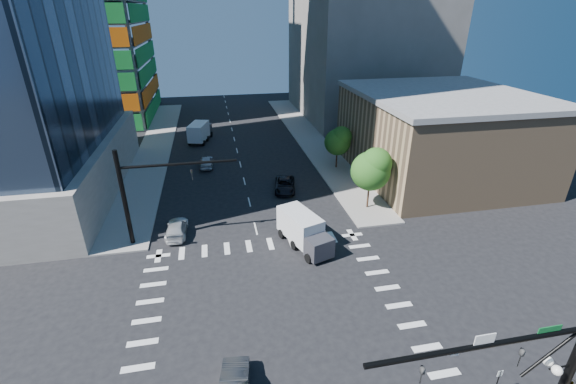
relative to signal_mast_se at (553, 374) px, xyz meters
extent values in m
plane|color=black|center=(-10.60, 11.50, -5.01)|extent=(160.00, 160.00, 0.00)
cube|color=silver|center=(-10.60, 11.50, -5.00)|extent=(20.00, 20.00, 0.01)
cube|color=gray|center=(1.90, 51.50, -4.93)|extent=(5.00, 60.00, 0.15)
cube|color=gray|center=(-23.10, 51.50, -4.93)|extent=(5.00, 60.00, 0.15)
cube|color=#9C7C5A|center=(14.40, 33.50, -0.01)|extent=(20.00, 22.00, 10.00)
cube|color=slate|center=(14.40, 33.50, 5.29)|extent=(20.50, 22.50, 0.60)
cube|color=slate|center=(16.40, 66.50, 8.99)|extent=(24.00, 30.00, 28.00)
cylinder|color=black|center=(0.90, 0.00, -0.36)|extent=(0.40, 0.40, 9.00)
cylinder|color=black|center=(-4.10, 0.00, 2.54)|extent=(10.00, 0.24, 0.24)
cylinder|color=black|center=(-0.50, 0.00, 1.44)|extent=(2.50, 0.14, 2.50)
imported|color=black|center=(-2.10, 0.00, 1.44)|extent=(0.16, 0.20, 1.00)
imported|color=black|center=(-6.60, 0.00, 1.44)|extent=(0.16, 0.20, 1.00)
cube|color=white|center=(-4.10, 0.00, 2.89)|extent=(0.90, 0.04, 0.50)
cube|color=#0C5925|center=(-1.10, 0.00, 2.84)|extent=(1.10, 0.04, 0.28)
cylinder|color=black|center=(0.30, 0.00, 0.34)|extent=(1.20, 0.08, 0.08)
sphere|color=white|center=(-0.20, 0.25, 0.54)|extent=(0.44, 0.44, 0.44)
sphere|color=white|center=(-0.20, -0.25, 0.54)|extent=(0.44, 0.44, 0.44)
cylinder|color=black|center=(-22.10, 23.00, -0.36)|extent=(0.40, 0.40, 9.00)
cylinder|color=black|center=(-17.10, 23.00, 2.54)|extent=(10.00, 0.24, 0.24)
imported|color=black|center=(-16.10, 23.00, 1.44)|extent=(0.16, 0.20, 1.00)
cylinder|color=#382316|center=(1.90, 25.50, -3.72)|extent=(0.20, 0.20, 2.27)
sphere|color=#175516|center=(1.90, 25.50, -0.63)|extent=(4.16, 4.16, 4.16)
sphere|color=#417627|center=(2.30, 25.20, 0.34)|extent=(3.25, 3.25, 3.25)
cylinder|color=#382316|center=(2.20, 37.50, -3.90)|extent=(0.20, 0.20, 1.92)
sphere|color=#175516|center=(2.20, 37.50, -1.28)|extent=(3.52, 3.52, 3.52)
sphere|color=#417627|center=(2.60, 37.20, -0.46)|extent=(2.75, 2.75, 2.75)
cube|color=silver|center=(0.10, 2.50, -3.01)|extent=(0.30, 0.03, 0.40)
imported|color=black|center=(-6.05, 31.82, -4.30)|extent=(3.26, 5.43, 1.41)
imported|color=white|center=(-18.15, 23.94, -4.33)|extent=(2.13, 4.76, 1.36)
imported|color=#B5B6BD|center=(-15.22, 41.51, -4.25)|extent=(1.98, 4.54, 1.52)
cube|color=silver|center=(-6.54, 19.39, -3.21)|extent=(3.71, 5.22, 2.46)
cube|color=#414048|center=(-6.54, 19.39, -3.82)|extent=(2.62, 2.33, 1.80)
cube|color=white|center=(-16.05, 53.72, -3.14)|extent=(3.59, 5.38, 2.56)
cube|color=#414048|center=(-16.05, 53.72, -3.78)|extent=(2.66, 2.31, 1.87)
camera|label=1|loc=(-13.89, -9.47, 14.60)|focal=24.00mm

